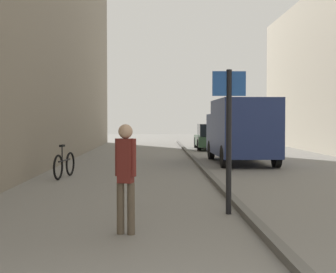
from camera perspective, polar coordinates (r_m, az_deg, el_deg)
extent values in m
plane|color=gray|center=(14.98, -1.45, -4.48)|extent=(80.00, 80.00, 0.00)
cube|color=#615F5B|center=(15.05, 4.59, -4.22)|extent=(0.16, 40.00, 0.12)
cylinder|color=brown|center=(7.14, -5.79, -8.62)|extent=(0.11, 0.11, 0.77)
cylinder|color=brown|center=(7.09, -4.52, -8.70)|extent=(0.11, 0.11, 0.77)
cube|color=maroon|center=(7.01, -5.18, -2.93)|extent=(0.25, 0.23, 0.66)
cylinder|color=maroon|center=(7.05, -6.08, -2.51)|extent=(0.09, 0.09, 0.56)
cylinder|color=maroon|center=(6.97, -4.27, -2.55)|extent=(0.09, 0.09, 0.56)
sphere|color=tan|center=(6.99, -5.19, 0.62)|extent=(0.21, 0.21, 0.21)
cube|color=navy|center=(17.97, 9.17, 1.07)|extent=(2.11, 3.72, 2.13)
cube|color=navy|center=(20.50, 7.75, 0.46)|extent=(2.08, 1.46, 1.59)
cube|color=black|center=(20.99, 7.52, 1.46)|extent=(1.73, 0.06, 0.70)
cylinder|color=black|center=(20.25, 5.22, -1.64)|extent=(0.23, 0.80, 0.80)
cylinder|color=black|center=(20.57, 10.36, -1.61)|extent=(0.23, 0.80, 0.80)
cylinder|color=black|center=(16.72, 6.81, -2.43)|extent=(0.23, 0.80, 0.80)
cylinder|color=black|center=(17.11, 12.96, -2.36)|extent=(0.23, 0.80, 0.80)
cube|color=#335138|center=(27.08, 5.30, -0.50)|extent=(1.90, 4.24, 0.55)
cube|color=black|center=(27.05, 5.30, 0.80)|extent=(1.57, 2.55, 0.68)
cylinder|color=black|center=(28.44, 3.38, -0.73)|extent=(0.21, 0.64, 0.64)
cylinder|color=black|center=(28.59, 6.66, -0.72)|extent=(0.21, 0.64, 0.64)
cylinder|color=black|center=(25.60, 3.77, -1.04)|extent=(0.21, 0.64, 0.64)
cylinder|color=black|center=(25.76, 7.41, -1.03)|extent=(0.21, 0.64, 0.64)
cylinder|color=black|center=(8.54, 7.34, -0.69)|extent=(0.10, 0.10, 2.60)
cube|color=#2659B2|center=(8.55, 7.37, 6.36)|extent=(0.60, 0.04, 0.44)
torus|color=black|center=(14.65, -11.74, -3.25)|extent=(0.16, 0.72, 0.72)
torus|color=black|center=(13.66, -13.14, -3.65)|extent=(0.16, 0.72, 0.72)
cylinder|color=black|center=(14.14, -12.42, -2.84)|extent=(0.18, 0.94, 0.05)
cylinder|color=black|center=(13.94, -12.68, -2.00)|extent=(0.04, 0.04, 0.40)
cube|color=black|center=(13.93, -12.69, -1.10)|extent=(0.13, 0.25, 0.06)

